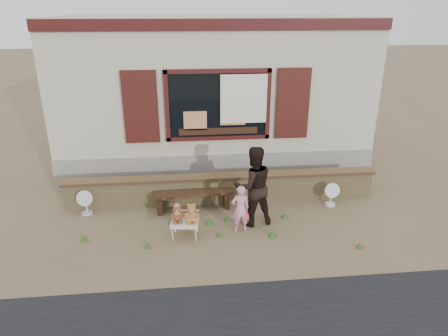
{
  "coord_description": "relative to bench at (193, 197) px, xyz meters",
  "views": [
    {
      "loc": [
        -0.82,
        -7.29,
        4.2
      ],
      "look_at": [
        0.0,
        0.6,
        1.0
      ],
      "focal_mm": 32.0,
      "sensor_mm": 36.0,
      "label": 1
    }
  ],
  "objects": [
    {
      "name": "teddy_bear_right",
      "position": [
        -0.06,
        -1.12,
        0.21
      ],
      "size": [
        0.32,
        0.29,
        0.4
      ],
      "primitive_type": null,
      "rotation": [
        0.0,
        0.0,
        -0.13
      ],
      "color": "brown",
      "rests_on": "folding_chair"
    },
    {
      "name": "ground",
      "position": [
        0.68,
        -0.67,
        -0.32
      ],
      "size": [
        80.0,
        80.0,
        0.0
      ],
      "primitive_type": "plane",
      "color": "brown",
      "rests_on": "ground"
    },
    {
      "name": "grass_tufts",
      "position": [
        0.53,
        -0.99,
        -0.25
      ],
      "size": [
        5.34,
        1.44,
        0.16
      ],
      "color": "#355421",
      "rests_on": "ground"
    },
    {
      "name": "fan_left",
      "position": [
        -2.32,
        0.04,
        -0.03
      ],
      "size": [
        0.36,
        0.24,
        0.57
      ],
      "rotation": [
        0.0,
        0.0,
        -0.09
      ],
      "color": "silver",
      "rests_on": "ground"
    },
    {
      "name": "folding_chair",
      "position": [
        -0.2,
        -1.1,
        -0.02
      ],
      "size": [
        0.59,
        0.53,
        0.33
      ],
      "rotation": [
        0.0,
        0.0,
        -0.13
      ],
      "color": "silver",
      "rests_on": "ground"
    },
    {
      "name": "child",
      "position": [
        0.91,
        -1.02,
        0.18
      ],
      "size": [
        0.38,
        0.27,
        1.0
      ],
      "primitive_type": "imported",
      "rotation": [
        0.0,
        0.0,
        3.22
      ],
      "color": "pink",
      "rests_on": "ground"
    },
    {
      "name": "shopfront",
      "position": [
        0.68,
        3.82,
        1.68
      ],
      "size": [
        8.04,
        5.13,
        4.0
      ],
      "color": "#AEA78D",
      "rests_on": "ground"
    },
    {
      "name": "teddy_bear_left",
      "position": [
        -0.34,
        -1.08,
        0.2
      ],
      "size": [
        0.3,
        0.27,
        0.37
      ],
      "primitive_type": null,
      "rotation": [
        0.0,
        0.0,
        -0.13
      ],
      "color": "brown",
      "rests_on": "folding_chair"
    },
    {
      "name": "bench",
      "position": [
        0.0,
        0.0,
        0.0
      ],
      "size": [
        1.72,
        0.51,
        0.43
      ],
      "rotation": [
        0.0,
        0.0,
        0.09
      ],
      "color": "#311F11",
      "rests_on": "ground"
    },
    {
      "name": "brick_wall",
      "position": [
        0.68,
        0.33,
        0.02
      ],
      "size": [
        7.1,
        0.36,
        0.67
      ],
      "color": "tan",
      "rests_on": "ground"
    },
    {
      "name": "adult",
      "position": [
        1.21,
        -0.72,
        0.53
      ],
      "size": [
        0.92,
        0.77,
        1.69
      ],
      "primitive_type": "imported",
      "rotation": [
        0.0,
        0.0,
        3.32
      ],
      "color": "black",
      "rests_on": "ground"
    },
    {
      "name": "fan_right",
      "position": [
        3.12,
        -0.11,
        -0.04
      ],
      "size": [
        0.34,
        0.23,
        0.55
      ],
      "rotation": [
        0.0,
        0.0,
        0.02
      ],
      "color": "silver",
      "rests_on": "ground"
    }
  ]
}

